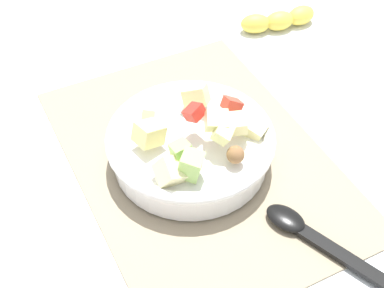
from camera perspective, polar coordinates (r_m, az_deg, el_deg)
name	(u,v)px	position (r m, az deg, el deg)	size (l,w,h in m)	color
ground_plane	(199,160)	(0.83, 0.72, -1.60)	(2.40, 2.40, 0.00)	silver
placemat	(199,158)	(0.83, 0.72, -1.46)	(0.49, 0.35, 0.01)	gray
salad_bowl	(192,147)	(0.80, 0.04, -0.28)	(0.24, 0.24, 0.11)	white
serving_spoon	(319,240)	(0.75, 12.67, -9.42)	(0.23, 0.12, 0.01)	black
banana_whole	(279,20)	(1.10, 8.71, 12.23)	(0.06, 0.15, 0.04)	yellow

